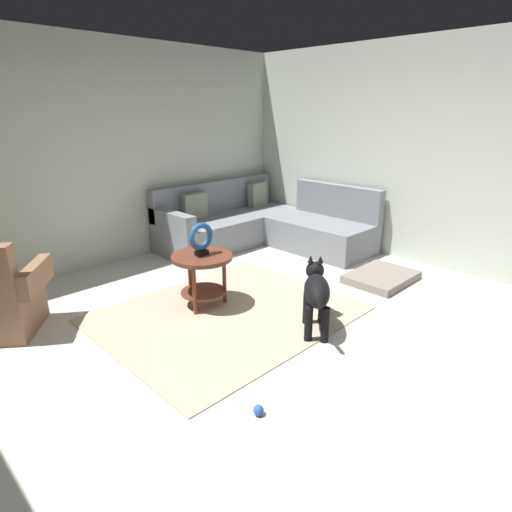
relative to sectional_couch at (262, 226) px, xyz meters
name	(u,v)px	position (x,y,z in m)	size (l,w,h in m)	color
ground_plane	(268,352)	(-1.99, -2.02, -0.34)	(6.00, 6.00, 0.10)	silver
wall_back	(92,156)	(-1.99, 0.92, 1.06)	(6.00, 0.12, 2.70)	silver
wall_right	(439,156)	(0.95, -2.02, 1.06)	(0.12, 6.00, 2.70)	silver
area_rug	(227,314)	(-1.84, -1.32, -0.28)	(2.30, 1.90, 0.01)	#BCAD93
sectional_couch	(262,226)	(0.00, 0.00, 0.00)	(2.20, 2.25, 0.88)	gray
side_table	(202,267)	(-1.87, -1.01, 0.13)	(0.60, 0.60, 0.54)	brown
torus_sculpture	(201,238)	(-1.87, -1.01, 0.42)	(0.28, 0.08, 0.33)	black
dog_bed_mat	(381,277)	(-0.01, -1.94, -0.24)	(0.80, 0.60, 0.09)	gray
dog	(316,291)	(-1.48, -2.11, 0.09)	(0.67, 0.60, 0.63)	black
dog_toy_ball	(258,410)	(-2.63, -2.55, -0.25)	(0.07, 0.07, 0.07)	blue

